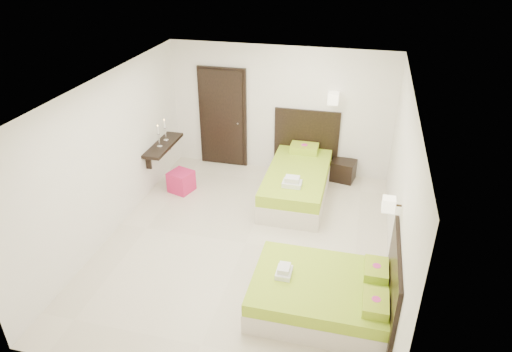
% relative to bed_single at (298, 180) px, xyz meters
% --- Properties ---
extents(floor, '(5.50, 5.50, 0.00)m').
position_rel_bed_single_xyz_m(floor, '(-0.57, -1.73, -0.33)').
color(floor, beige).
rests_on(floor, ground).
extents(bed_single, '(1.32, 2.19, 1.81)m').
position_rel_bed_single_xyz_m(bed_single, '(0.00, 0.00, 0.00)').
color(bed_single, beige).
rests_on(bed_single, ground).
extents(bed_double, '(1.82, 1.55, 1.50)m').
position_rel_bed_single_xyz_m(bed_double, '(0.85, -2.90, -0.05)').
color(bed_double, beige).
rests_on(bed_double, ground).
extents(nightstand, '(0.54, 0.50, 0.41)m').
position_rel_bed_single_xyz_m(nightstand, '(0.80, 0.83, -0.12)').
color(nightstand, black).
rests_on(nightstand, ground).
extents(ottoman, '(0.51, 0.51, 0.41)m').
position_rel_bed_single_xyz_m(ottoman, '(-2.22, -0.38, -0.12)').
color(ottoman, '#AE1746').
rests_on(ottoman, ground).
extents(door, '(1.02, 0.15, 2.14)m').
position_rel_bed_single_xyz_m(door, '(-1.77, 0.96, 0.72)').
color(door, black).
rests_on(door, ground).
extents(console_shelf, '(0.35, 1.20, 0.78)m').
position_rel_bed_single_xyz_m(console_shelf, '(-2.65, -0.13, 0.49)').
color(console_shelf, black).
rests_on(console_shelf, ground).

